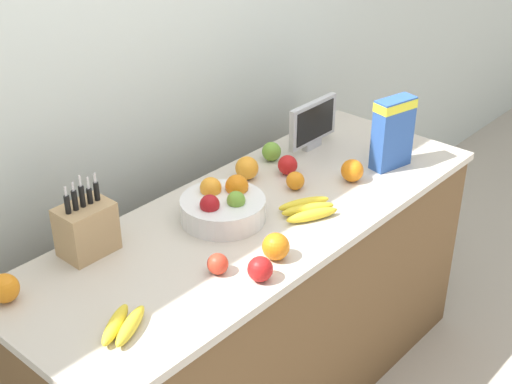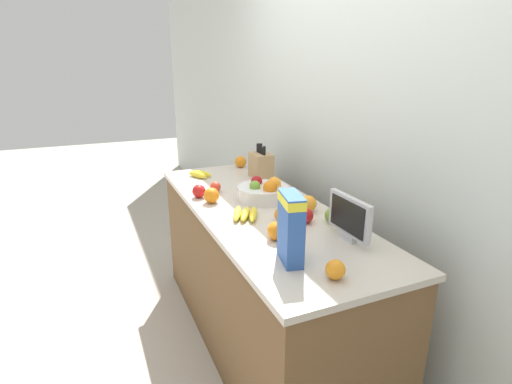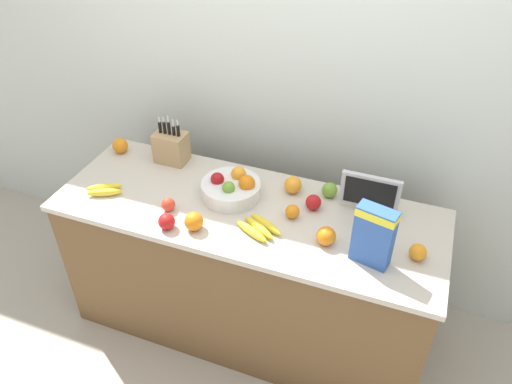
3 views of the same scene
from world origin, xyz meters
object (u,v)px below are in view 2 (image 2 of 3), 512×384
(banana_bunch_right, at_px, (200,174))
(orange_near_bowl, at_px, (211,195))
(knife_block, at_px, (261,165))
(apple_leftmost, at_px, (332,215))
(apple_near_bananas, at_px, (215,187))
(apple_front, at_px, (306,216))
(orange_front_right, at_px, (308,204))
(orange_front_center, at_px, (335,270))
(small_monitor, at_px, (349,217))
(cereal_box, at_px, (291,225))
(orange_front_left, at_px, (281,214))
(fruit_bowl, at_px, (263,191))
(orange_by_cereal, at_px, (277,231))
(banana_bunch_left, at_px, (245,214))
(apple_middle, at_px, (199,191))
(orange_back_center, at_px, (241,162))

(banana_bunch_right, xyz_separation_m, orange_near_bowl, (0.55, -0.09, 0.02))
(knife_block, distance_m, apple_leftmost, 0.90)
(apple_leftmost, bearing_deg, apple_near_bananas, -151.44)
(apple_front, bearing_deg, apple_near_bananas, -158.42)
(apple_leftmost, bearing_deg, orange_front_right, -170.17)
(orange_front_right, bearing_deg, orange_front_center, -22.42)
(small_monitor, xyz_separation_m, apple_front, (-0.25, -0.07, -0.07))
(cereal_box, bearing_deg, orange_front_left, 170.96)
(fruit_bowl, xyz_separation_m, banana_bunch_right, (-0.61, -0.21, -0.03))
(apple_leftmost, distance_m, orange_by_cereal, 0.35)
(banana_bunch_right, height_order, orange_front_center, orange_front_center)
(knife_block, relative_size, orange_front_right, 3.09)
(banana_bunch_left, height_order, orange_front_center, orange_front_center)
(apple_middle, xyz_separation_m, apple_front, (0.59, 0.38, -0.00))
(orange_front_center, bearing_deg, orange_back_center, 170.48)
(small_monitor, relative_size, apple_front, 3.64)
(knife_block, height_order, small_monitor, knife_block)
(apple_front, relative_size, apple_leftmost, 0.99)
(apple_leftmost, bearing_deg, small_monitor, -14.38)
(apple_leftmost, relative_size, orange_front_right, 0.86)
(apple_middle, relative_size, orange_front_left, 1.14)
(cereal_box, bearing_deg, apple_leftmost, 138.46)
(knife_block, distance_m, orange_near_bowl, 0.60)
(banana_bunch_right, xyz_separation_m, apple_near_bananas, (0.37, -0.00, 0.01))
(small_monitor, relative_size, apple_middle, 3.56)
(apple_middle, bearing_deg, banana_bunch_left, 18.04)
(orange_front_center, bearing_deg, orange_front_left, 172.77)
(apple_near_bananas, height_order, orange_near_bowl, orange_near_bowl)
(banana_bunch_left, height_order, orange_by_cereal, orange_by_cereal)
(banana_bunch_right, bearing_deg, apple_front, 13.98)
(orange_front_center, height_order, orange_by_cereal, orange_by_cereal)
(apple_near_bananas, height_order, orange_back_center, orange_back_center)
(apple_leftmost, bearing_deg, banana_bunch_right, -160.54)
(small_monitor, relative_size, banana_bunch_left, 1.18)
(orange_front_left, bearing_deg, orange_front_center, -7.23)
(banana_bunch_left, height_order, apple_middle, apple_middle)
(cereal_box, xyz_separation_m, orange_front_right, (-0.46, 0.35, -0.11))
(apple_front, height_order, orange_by_cereal, orange_by_cereal)
(fruit_bowl, height_order, apple_front, fruit_bowl)
(apple_near_bananas, relative_size, orange_back_center, 0.77)
(orange_near_bowl, bearing_deg, orange_front_right, 51.73)
(banana_bunch_right, bearing_deg, knife_block, 65.48)
(apple_near_bananas, relative_size, apple_middle, 0.85)
(orange_back_center, bearing_deg, orange_front_left, -10.75)
(apple_near_bananas, xyz_separation_m, orange_by_cereal, (0.77, 0.04, 0.01))
(apple_near_bananas, relative_size, apple_front, 0.87)
(orange_front_center, height_order, orange_front_left, orange_front_center)
(orange_front_center, bearing_deg, apple_middle, -169.45)
(knife_block, height_order, apple_leftmost, knife_block)
(cereal_box, height_order, orange_back_center, cereal_box)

